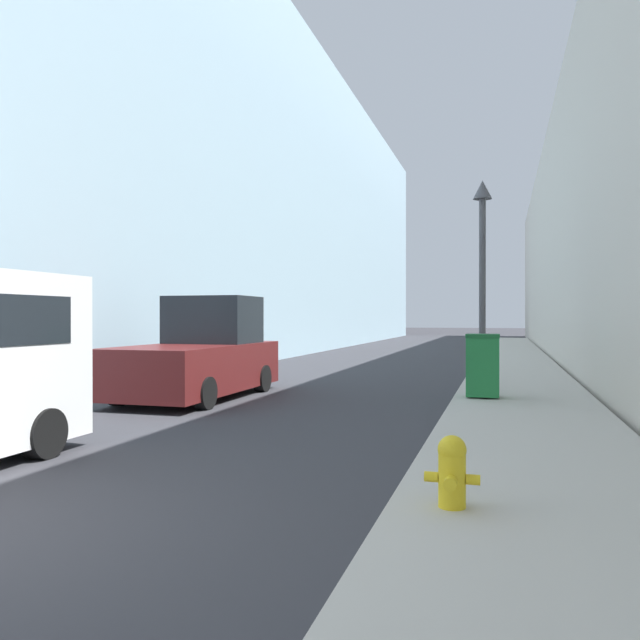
{
  "coord_description": "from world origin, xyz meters",
  "views": [
    {
      "loc": [
        4.44,
        -3.72,
        1.8
      ],
      "look_at": [
        -1.77,
        17.39,
        1.68
      ],
      "focal_mm": 35.0,
      "sensor_mm": 36.0,
      "label": 1
    }
  ],
  "objects": [
    {
      "name": "sidewalk_right",
      "position": [
        4.86,
        18.0,
        0.07
      ],
      "size": [
        2.81,
        60.0,
        0.14
      ],
      "color": "#B7B2A8",
      "rests_on": "ground"
    },
    {
      "name": "pickup_truck",
      "position": [
        -2.06,
        8.9,
        0.92
      ],
      "size": [
        2.17,
        4.83,
        2.27
      ],
      "color": "#561919",
      "rests_on": "ground"
    },
    {
      "name": "fire_hydrant",
      "position": [
        4.02,
        1.8,
        0.46
      ],
      "size": [
        0.48,
        0.36,
        0.63
      ],
      "color": "yellow",
      "rests_on": "sidewalk_right"
    },
    {
      "name": "lamppost",
      "position": [
        3.95,
        12.25,
        3.23
      ],
      "size": [
        0.46,
        0.46,
        5.05
      ],
      "color": "#4C4C51",
      "rests_on": "sidewalk_right"
    },
    {
      "name": "trash_bin",
      "position": [
        4.04,
        9.51,
        0.81
      ],
      "size": [
        0.67,
        0.64,
        1.31
      ],
      "color": "#1E7538",
      "rests_on": "sidewalk_right"
    },
    {
      "name": "building_left_glass",
      "position": [
        -10.53,
        26.0,
        7.85
      ],
      "size": [
        12.0,
        60.0,
        15.7
      ],
      "color": "#99B7C6",
      "rests_on": "ground"
    }
  ]
}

